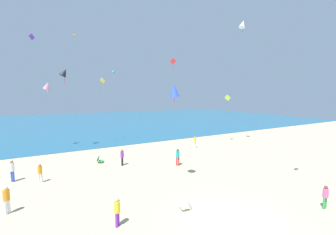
{
  "coord_description": "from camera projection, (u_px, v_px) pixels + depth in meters",
  "views": [
    {
      "loc": [
        -7.13,
        -6.64,
        6.31
      ],
      "look_at": [
        0.0,
        6.89,
        4.74
      ],
      "focal_mm": 20.7,
      "sensor_mm": 36.0,
      "label": 1
    }
  ],
  "objects": [
    {
      "name": "kite_black",
      "position": [
        64.0,
        72.0,
        22.55
      ],
      "size": [
        1.17,
        0.86,
        1.93
      ],
      "rotation": [
        0.0,
        0.0,
        1.66
      ],
      "color": "black"
    },
    {
      "name": "kite_pink",
      "position": [
        47.0,
        86.0,
        23.1
      ],
      "size": [
        1.24,
        1.26,
        1.42
      ],
      "rotation": [
        0.0,
        0.0,
        3.87
      ],
      "color": "pink"
    },
    {
      "name": "kite_purple",
      "position": [
        32.0,
        37.0,
        23.7
      ],
      "size": [
        0.61,
        0.61,
        1.55
      ],
      "rotation": [
        0.0,
        0.0,
        0.75
      ],
      "color": "purple"
    },
    {
      "name": "person_3",
      "position": [
        325.0,
        195.0,
        10.98
      ],
      "size": [
        0.29,
        0.29,
        1.37
      ],
      "rotation": [
        0.0,
        0.0,
        4.64
      ],
      "color": "green",
      "rests_on": "ground_plane"
    },
    {
      "name": "ocean_water",
      "position": [
        97.0,
        121.0,
        52.19
      ],
      "size": [
        120.0,
        60.0,
        0.05
      ],
      "primitive_type": "cube",
      "color": "#236084",
      "rests_on": "ground_plane"
    },
    {
      "name": "person_7",
      "position": [
        7.0,
        198.0,
        10.48
      ],
      "size": [
        0.44,
        0.44,
        1.56
      ],
      "rotation": [
        0.0,
        0.0,
        2.42
      ],
      "color": "white",
      "rests_on": "ground_plane"
    },
    {
      "name": "kite_teal",
      "position": [
        114.0,
        71.0,
        26.07
      ],
      "size": [
        0.6,
        0.48,
        1.46
      ],
      "rotation": [
        0.0,
        0.0,
        1.34
      ],
      "color": "#1EADAD"
    },
    {
      "name": "person_6",
      "position": [
        12.0,
        169.0,
        14.5
      ],
      "size": [
        0.46,
        0.46,
        1.65
      ],
      "rotation": [
        0.0,
        0.0,
        3.85
      ],
      "color": "blue",
      "rests_on": "ground_plane"
    },
    {
      "name": "person_1",
      "position": [
        195.0,
        141.0,
        24.31
      ],
      "size": [
        0.32,
        0.32,
        1.51
      ],
      "rotation": [
        0.0,
        0.0,
        1.5
      ],
      "color": "white",
      "rests_on": "ground_plane"
    },
    {
      "name": "kite_blue",
      "position": [
        174.0,
        90.0,
        13.5
      ],
      "size": [
        1.0,
        0.97,
        1.32
      ],
      "rotation": [
        0.0,
        0.0,
        5.11
      ],
      "color": "blue"
    },
    {
      "name": "kite_lime",
      "position": [
        228.0,
        98.0,
        26.62
      ],
      "size": [
        0.89,
        0.34,
        1.5
      ],
      "rotation": [
        0.0,
        0.0,
        5.65
      ],
      "color": "#99DB33"
    },
    {
      "name": "kite_orange",
      "position": [
        74.0,
        35.0,
        22.68
      ],
      "size": [
        0.54,
        0.55,
        1.51
      ],
      "rotation": [
        0.0,
        0.0,
        4.05
      ],
      "color": "orange"
    },
    {
      "name": "kite_red",
      "position": [
        173.0,
        62.0,
        23.64
      ],
      "size": [
        0.72,
        0.47,
        1.36
      ],
      "rotation": [
        0.0,
        0.0,
        5.81
      ],
      "color": "red"
    },
    {
      "name": "kite_white",
      "position": [
        243.0,
        24.0,
        24.43
      ],
      "size": [
        1.05,
        0.8,
        1.6
      ],
      "rotation": [
        0.0,
        0.0,
        4.75
      ],
      "color": "white"
    },
    {
      "name": "person_5",
      "position": [
        40.0,
        172.0,
        14.35
      ],
      "size": [
        0.3,
        0.3,
        1.43
      ],
      "rotation": [
        0.0,
        0.0,
        1.51
      ],
      "color": "white",
      "rests_on": "ground_plane"
    },
    {
      "name": "person_2",
      "position": [
        122.0,
        156.0,
        18.0
      ],
      "size": [
        0.42,
        0.42,
        1.55
      ],
      "rotation": [
        0.0,
        0.0,
        5.73
      ],
      "color": "black",
      "rests_on": "ground_plane"
    },
    {
      "name": "person_0",
      "position": [
        178.0,
        156.0,
        17.98
      ],
      "size": [
        0.45,
        0.45,
        1.61
      ],
      "rotation": [
        0.0,
        0.0,
        4.1
      ],
      "color": "red",
      "rests_on": "ground_plane"
    },
    {
      "name": "kite_yellow",
      "position": [
        103.0,
        81.0,
        26.84
      ],
      "size": [
        0.72,
        0.56,
        1.59
      ],
      "rotation": [
        0.0,
        0.0,
        4.1
      ],
      "color": "yellow"
    },
    {
      "name": "ground_plane",
      "position": [
        153.0,
        164.0,
        18.6
      ],
      "size": [
        120.0,
        120.0,
        0.0
      ],
      "primitive_type": "plane",
      "color": "#C6B58C"
    },
    {
      "name": "beach_chair_far_right",
      "position": [
        100.0,
        160.0,
        18.82
      ],
      "size": [
        0.78,
        0.77,
        0.63
      ],
      "rotation": [
        0.0,
        0.0,
        5.81
      ],
      "color": "#2D9956",
      "rests_on": "ground_plane"
    },
    {
      "name": "beach_chair_mid_beach",
      "position": [
        186.0,
        205.0,
        11.0
      ],
      "size": [
        0.7,
        0.61,
        0.55
      ],
      "rotation": [
        0.0,
        0.0,
        2.99
      ],
      "color": "white",
      "rests_on": "ground_plane"
    },
    {
      "name": "person_4",
      "position": [
        117.0,
        210.0,
        9.46
      ],
      "size": [
        0.42,
        0.42,
        1.48
      ],
      "rotation": [
        0.0,
        0.0,
        2.42
      ],
      "color": "purple",
      "rests_on": "ground_plane"
    }
  ]
}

